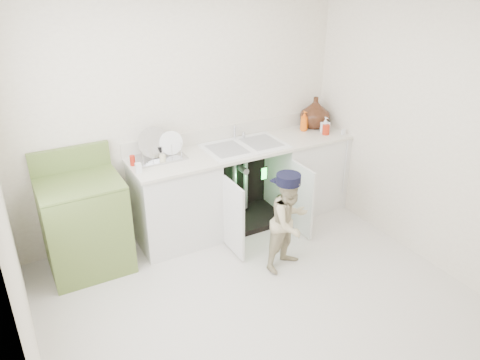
# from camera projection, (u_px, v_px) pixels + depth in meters

# --- Properties ---
(ground) EXTENTS (3.50, 3.50, 0.00)m
(ground) POSITION_uv_depth(u_px,v_px,m) (256.00, 298.00, 4.08)
(ground) COLOR #BDB4A6
(ground) RESTS_ON ground
(room_shell) EXTENTS (6.00, 5.50, 1.26)m
(room_shell) POSITION_uv_depth(u_px,v_px,m) (259.00, 167.00, 3.54)
(room_shell) COLOR #EEE5CC
(room_shell) RESTS_ON ground
(counter_run) EXTENTS (2.44, 1.02, 1.25)m
(counter_run) POSITION_uv_depth(u_px,v_px,m) (247.00, 181.00, 5.08)
(counter_run) COLOR silver
(counter_run) RESTS_ON ground
(avocado_stove) EXTENTS (0.72, 0.65, 1.12)m
(avocado_stove) POSITION_uv_depth(u_px,v_px,m) (85.00, 224.00, 4.31)
(avocado_stove) COLOR olive
(avocado_stove) RESTS_ON ground
(repair_worker) EXTENTS (0.54, 0.83, 0.96)m
(repair_worker) POSITION_uv_depth(u_px,v_px,m) (289.00, 221.00, 4.30)
(repair_worker) COLOR tan
(repair_worker) RESTS_ON ground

